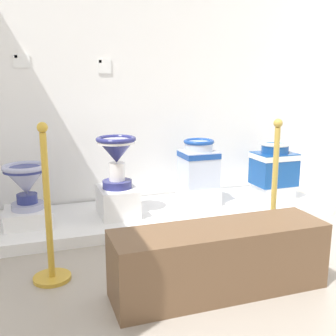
{
  "coord_description": "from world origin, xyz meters",
  "views": [
    {
      "loc": [
        0.72,
        -1.2,
        1.23
      ],
      "look_at": [
        1.87,
        2.12,
        0.46
      ],
      "focal_mm": 43.62,
      "sensor_mm": 36.0,
      "label": 1
    }
  ],
  "objects_px": {
    "plinth_block_squat_floral": "(118,201)",
    "museum_bench": "(220,259)",
    "plinth_block_broad_patterned": "(29,216)",
    "info_placard_second": "(104,66)",
    "antique_toilet_tall_cobalt": "(274,164)",
    "info_placard_first": "(21,61)",
    "stanchion_post_near_right": "(273,208)",
    "antique_toilet_broad_patterned": "(26,181)",
    "antique_toilet_central_ornate": "(199,163)",
    "antique_toilet_squat_floral": "(116,154)",
    "plinth_block_tall_cobalt": "(273,191)",
    "stanchion_post_near_left": "(49,232)",
    "plinth_block_central_ornate": "(198,194)"
  },
  "relations": [
    {
      "from": "plinth_block_broad_patterned",
      "to": "antique_toilet_squat_floral",
      "type": "relative_size",
      "value": 0.84
    },
    {
      "from": "antique_toilet_central_ornate",
      "to": "stanchion_post_near_right",
      "type": "relative_size",
      "value": 0.46
    },
    {
      "from": "plinth_block_broad_patterned",
      "to": "antique_toilet_tall_cobalt",
      "type": "distance_m",
      "value": 2.29
    },
    {
      "from": "plinth_block_tall_cobalt",
      "to": "info_placard_first",
      "type": "xyz_separation_m",
      "value": [
        -2.24,
        0.45,
        1.22
      ]
    },
    {
      "from": "stanchion_post_near_right",
      "to": "stanchion_post_near_left",
      "type": "bearing_deg",
      "value": 179.03
    },
    {
      "from": "plinth_block_squat_floral",
      "to": "stanchion_post_near_right",
      "type": "bearing_deg",
      "value": -41.49
    },
    {
      "from": "plinth_block_broad_patterned",
      "to": "stanchion_post_near_left",
      "type": "xyz_separation_m",
      "value": [
        0.12,
        -0.85,
        0.16
      ]
    },
    {
      "from": "museum_bench",
      "to": "plinth_block_broad_patterned",
      "type": "bearing_deg",
      "value": 128.56
    },
    {
      "from": "plinth_block_squat_floral",
      "to": "museum_bench",
      "type": "distance_m",
      "value": 1.34
    },
    {
      "from": "plinth_block_broad_patterned",
      "to": "plinth_block_tall_cobalt",
      "type": "height_order",
      "value": "plinth_block_tall_cobalt"
    },
    {
      "from": "antique_toilet_squat_floral",
      "to": "plinth_block_central_ornate",
      "type": "bearing_deg",
      "value": 7.74
    },
    {
      "from": "antique_toilet_squat_floral",
      "to": "antique_toilet_broad_patterned",
      "type": "bearing_deg",
      "value": 178.71
    },
    {
      "from": "plinth_block_squat_floral",
      "to": "museum_bench",
      "type": "relative_size",
      "value": 0.31
    },
    {
      "from": "plinth_block_broad_patterned",
      "to": "plinth_block_squat_floral",
      "type": "bearing_deg",
      "value": -1.29
    },
    {
      "from": "plinth_block_squat_floral",
      "to": "antique_toilet_squat_floral",
      "type": "height_order",
      "value": "antique_toilet_squat_floral"
    },
    {
      "from": "antique_toilet_central_ornate",
      "to": "info_placard_second",
      "type": "xyz_separation_m",
      "value": [
        -0.78,
        0.37,
        0.87
      ]
    },
    {
      "from": "plinth_block_tall_cobalt",
      "to": "stanchion_post_near_left",
      "type": "distance_m",
      "value": 2.32
    },
    {
      "from": "plinth_block_broad_patterned",
      "to": "stanchion_post_near_right",
      "type": "height_order",
      "value": "stanchion_post_near_right"
    },
    {
      "from": "plinth_block_squat_floral",
      "to": "antique_toilet_central_ornate",
      "type": "height_order",
      "value": "antique_toilet_central_ornate"
    },
    {
      "from": "plinth_block_tall_cobalt",
      "to": "info_placard_first",
      "type": "bearing_deg",
      "value": 168.66
    },
    {
      "from": "museum_bench",
      "to": "stanchion_post_near_left",
      "type": "bearing_deg",
      "value": 153.19
    },
    {
      "from": "plinth_block_broad_patterned",
      "to": "antique_toilet_central_ornate",
      "type": "bearing_deg",
      "value": 3.44
    },
    {
      "from": "plinth_block_squat_floral",
      "to": "plinth_block_central_ornate",
      "type": "relative_size",
      "value": 1.02
    },
    {
      "from": "antique_toilet_tall_cobalt",
      "to": "stanchion_post_near_left",
      "type": "bearing_deg",
      "value": -158.3
    },
    {
      "from": "plinth_block_broad_patterned",
      "to": "antique_toilet_tall_cobalt",
      "type": "height_order",
      "value": "antique_toilet_tall_cobalt"
    },
    {
      "from": "plinth_block_tall_cobalt",
      "to": "stanchion_post_near_right",
      "type": "height_order",
      "value": "stanchion_post_near_right"
    },
    {
      "from": "plinth_block_broad_patterned",
      "to": "info_placard_first",
      "type": "bearing_deg",
      "value": 85.74
    },
    {
      "from": "antique_toilet_central_ornate",
      "to": "plinth_block_tall_cobalt",
      "type": "bearing_deg",
      "value": -5.96
    },
    {
      "from": "antique_toilet_central_ornate",
      "to": "info_placard_first",
      "type": "height_order",
      "value": "info_placard_first"
    },
    {
      "from": "plinth_block_broad_patterned",
      "to": "museum_bench",
      "type": "relative_size",
      "value": 0.29
    },
    {
      "from": "stanchion_post_near_right",
      "to": "museum_bench",
      "type": "xyz_separation_m",
      "value": [
        -0.65,
        -0.44,
        -0.11
      ]
    },
    {
      "from": "antique_toilet_broad_patterned",
      "to": "info_placard_first",
      "type": "relative_size",
      "value": 2.65
    },
    {
      "from": "antique_toilet_squat_floral",
      "to": "museum_bench",
      "type": "distance_m",
      "value": 1.4
    },
    {
      "from": "antique_toilet_broad_patterned",
      "to": "plinth_block_tall_cobalt",
      "type": "distance_m",
      "value": 2.3
    },
    {
      "from": "plinth_block_central_ornate",
      "to": "info_placard_first",
      "type": "relative_size",
      "value": 2.84
    },
    {
      "from": "antique_toilet_tall_cobalt",
      "to": "museum_bench",
      "type": "relative_size",
      "value": 0.33
    },
    {
      "from": "antique_toilet_broad_patterned",
      "to": "info_placard_first",
      "type": "height_order",
      "value": "info_placard_first"
    },
    {
      "from": "plinth_block_central_ornate",
      "to": "plinth_block_tall_cobalt",
      "type": "height_order",
      "value": "plinth_block_central_ornate"
    },
    {
      "from": "plinth_block_broad_patterned",
      "to": "plinth_block_tall_cobalt",
      "type": "relative_size",
      "value": 1.15
    },
    {
      "from": "plinth_block_central_ornate",
      "to": "stanchion_post_near_left",
      "type": "distance_m",
      "value": 1.68
    },
    {
      "from": "info_placard_first",
      "to": "info_placard_second",
      "type": "height_order",
      "value": "info_placard_first"
    },
    {
      "from": "antique_toilet_tall_cobalt",
      "to": "stanchion_post_near_right",
      "type": "xyz_separation_m",
      "value": [
        -0.58,
        -0.88,
        -0.12
      ]
    },
    {
      "from": "info_placard_first",
      "to": "stanchion_post_near_right",
      "type": "distance_m",
      "value": 2.38
    },
    {
      "from": "plinth_block_broad_patterned",
      "to": "info_placard_second",
      "type": "height_order",
      "value": "info_placard_second"
    },
    {
      "from": "info_placard_second",
      "to": "stanchion_post_near_left",
      "type": "height_order",
      "value": "info_placard_second"
    },
    {
      "from": "antique_toilet_broad_patterned",
      "to": "museum_bench",
      "type": "distance_m",
      "value": 1.7
    },
    {
      "from": "antique_toilet_tall_cobalt",
      "to": "info_placard_first",
      "type": "bearing_deg",
      "value": 168.66
    },
    {
      "from": "antique_toilet_squat_floral",
      "to": "antique_toilet_central_ornate",
      "type": "xyz_separation_m",
      "value": [
        0.79,
        0.11,
        -0.15
      ]
    },
    {
      "from": "plinth_block_squat_floral",
      "to": "museum_bench",
      "type": "height_order",
      "value": "museum_bench"
    },
    {
      "from": "plinth_block_broad_patterned",
      "to": "antique_toilet_broad_patterned",
      "type": "height_order",
      "value": "antique_toilet_broad_patterned"
    }
  ]
}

